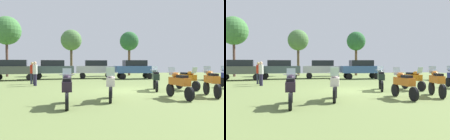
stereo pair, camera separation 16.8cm
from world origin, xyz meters
The scene contains 16 objects.
ground_plane centered at (0.00, 0.00, 0.01)m, with size 44.00×52.00×0.02m.
motorcycle_6 centered at (-3.93, -4.59, 0.73)m, with size 0.62×2.24×1.45m.
motorcycle_7 centered at (1.39, -0.20, 0.75)m, with size 0.82×2.17×1.49m.
motorcycle_9 centered at (3.16, -3.21, 0.76)m, with size 0.74×2.11×1.51m.
motorcycle_10 centered at (1.23, -3.56, 0.74)m, with size 0.62×2.26×1.46m.
motorcycle_12 centered at (-2.02, -3.53, 0.75)m, with size 0.71×2.13×1.50m.
motorcycle_13 centered at (3.45, -0.34, 0.72)m, with size 0.74×2.06×1.44m.
car_1 centered at (3.17, 10.42, 1.19)m, with size 4.32×1.85×2.00m.
car_3 centered at (-0.84, 12.09, 1.19)m, with size 4.37×1.98×2.00m.
car_4 centered at (-5.47, 11.72, 1.19)m, with size 4.40×2.04×2.00m.
car_5 centered at (-9.06, 10.37, 1.19)m, with size 4.47×2.27×2.00m.
person_1 centered at (-6.69, 5.71, 1.05)m, with size 0.40×0.40×1.77m.
person_2 centered at (-6.27, 4.16, 1.07)m, with size 0.48×0.48×1.79m.
tree_1 centered at (4.52, 17.77, 4.73)m, with size 2.62×2.62×6.09m.
tree_3 centered at (-3.42, 18.65, 4.82)m, with size 2.85×2.85×6.28m.
tree_4 centered at (-11.43, 17.53, 5.77)m, with size 3.56×3.56×7.57m.
Camera 2 is at (-3.72, -13.70, 1.66)m, focal length 37.30 mm.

